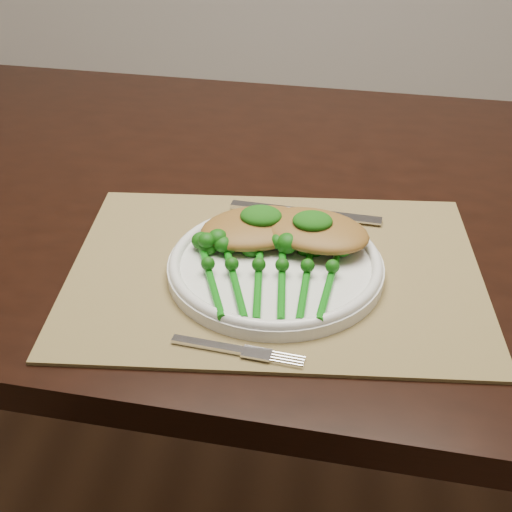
# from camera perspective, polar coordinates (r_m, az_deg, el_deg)

# --- Properties ---
(floor) EXTENTS (4.00, 4.00, 0.00)m
(floor) POSITION_cam_1_polar(r_m,az_deg,el_deg) (1.64, 6.53, -16.60)
(floor) COLOR brown
(floor) RESTS_ON ground
(dining_table) EXTENTS (1.68, 1.05, 0.75)m
(dining_table) POSITION_cam_1_polar(r_m,az_deg,el_deg) (1.27, 2.48, -9.96)
(dining_table) COLOR black
(dining_table) RESTS_ON ground
(placemat) EXTENTS (0.52, 0.39, 0.00)m
(placemat) POSITION_cam_1_polar(r_m,az_deg,el_deg) (0.88, 1.55, -1.19)
(placemat) COLOR olive
(placemat) RESTS_ON dining_table
(dinner_plate) EXTENTS (0.26, 0.26, 0.02)m
(dinner_plate) POSITION_cam_1_polar(r_m,az_deg,el_deg) (0.87, 1.57, -0.73)
(dinner_plate) COLOR white
(dinner_plate) RESTS_ON placemat
(knife) EXTENTS (0.21, 0.04, 0.01)m
(knife) POSITION_cam_1_polar(r_m,az_deg,el_deg) (0.99, 2.79, 3.62)
(knife) COLOR silver
(knife) RESTS_ON placemat
(fork) EXTENTS (0.15, 0.04, 0.00)m
(fork) POSITION_cam_1_polar(r_m,az_deg,el_deg) (0.75, -0.81, -7.65)
(fork) COLOR silver
(fork) RESTS_ON placemat
(chicken_fillet_left) EXTENTS (0.17, 0.15, 0.03)m
(chicken_fillet_left) POSITION_cam_1_polar(r_m,az_deg,el_deg) (0.90, 0.05, 2.29)
(chicken_fillet_left) COLOR olive
(chicken_fillet_left) RESTS_ON dinner_plate
(chicken_fillet_right) EXTENTS (0.16, 0.14, 0.03)m
(chicken_fillet_right) POSITION_cam_1_polar(r_m,az_deg,el_deg) (0.89, 4.69, 2.07)
(chicken_fillet_right) COLOR olive
(chicken_fillet_right) RESTS_ON dinner_plate
(pesto_dollop_left) EXTENTS (0.05, 0.05, 0.02)m
(pesto_dollop_left) POSITION_cam_1_polar(r_m,az_deg,el_deg) (0.90, 0.40, 3.23)
(pesto_dollop_left) COLOR #0D4109
(pesto_dollop_left) RESTS_ON chicken_fillet_left
(pesto_dollop_right) EXTENTS (0.05, 0.04, 0.02)m
(pesto_dollop_right) POSITION_cam_1_polar(r_m,az_deg,el_deg) (0.88, 4.55, 2.81)
(pesto_dollop_right) COLOR #0D4109
(pesto_dollop_right) RESTS_ON chicken_fillet_right
(broccolini_bundle) EXTENTS (0.17, 0.19, 0.04)m
(broccolini_bundle) POSITION_cam_1_polar(r_m,az_deg,el_deg) (0.82, 1.13, -2.08)
(broccolini_bundle) COLOR #0D660E
(broccolini_bundle) RESTS_ON dinner_plate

